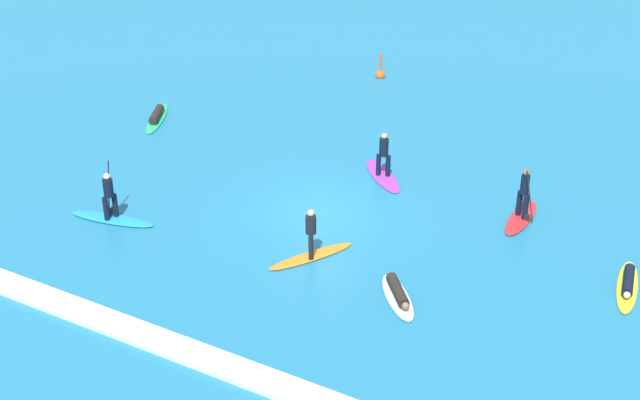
% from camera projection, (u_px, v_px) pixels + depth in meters
% --- Properties ---
extents(ground_plane, '(120.00, 120.00, 0.00)m').
position_uv_depth(ground_plane, '(320.00, 212.00, 32.93)').
color(ground_plane, '#1E6B93').
rests_on(ground_plane, ground).
extents(surfer_on_purple_board, '(2.60, 2.52, 1.82)m').
position_uv_depth(surfer_on_purple_board, '(383.00, 165.00, 35.04)').
color(surfer_on_purple_board, purple).
rests_on(surfer_on_purple_board, ground_plane).
extents(surfer_on_blue_board, '(3.24, 1.28, 2.08)m').
position_uv_depth(surfer_on_blue_board, '(111.00, 209.00, 32.26)').
color(surfer_on_blue_board, '#1E8CD1').
rests_on(surfer_on_blue_board, ground_plane).
extents(surfer_on_red_board, '(0.84, 2.69, 2.01)m').
position_uv_depth(surfer_on_red_board, '(522.00, 208.00, 32.30)').
color(surfer_on_red_board, red).
rests_on(surfer_on_red_board, ground_plane).
extents(surfer_on_green_board, '(1.84, 3.07, 0.44)m').
position_uv_depth(surfer_on_green_board, '(157.00, 116.00, 39.77)').
color(surfer_on_green_board, '#23B266').
rests_on(surfer_on_green_board, ground_plane).
extents(surfer_on_orange_board, '(2.04, 2.95, 1.79)m').
position_uv_depth(surfer_on_orange_board, '(311.00, 243.00, 30.13)').
color(surfer_on_orange_board, orange).
rests_on(surfer_on_orange_board, ground_plane).
extents(surfer_on_yellow_board, '(1.12, 3.07, 0.42)m').
position_uv_depth(surfer_on_yellow_board, '(628.00, 284.00, 28.79)').
color(surfer_on_yellow_board, yellow).
rests_on(surfer_on_yellow_board, ground_plane).
extents(surfer_on_white_board, '(2.16, 2.36, 0.45)m').
position_uv_depth(surfer_on_white_board, '(398.00, 294.00, 28.28)').
color(surfer_on_white_board, white).
rests_on(surfer_on_white_board, ground_plane).
extents(marker_buoy, '(0.46, 0.46, 1.31)m').
position_uv_depth(marker_buoy, '(380.00, 74.00, 43.94)').
color(marker_buoy, '#E55119').
rests_on(marker_buoy, ground_plane).
extents(wave_crest, '(18.93, 0.90, 0.18)m').
position_uv_depth(wave_crest, '(170.00, 345.00, 26.25)').
color(wave_crest, white).
rests_on(wave_crest, ground_plane).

